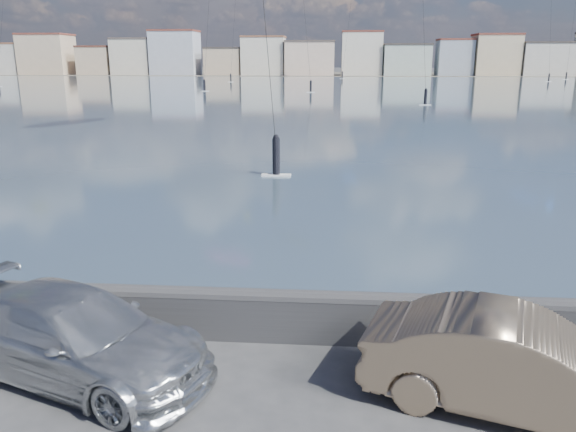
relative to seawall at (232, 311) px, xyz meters
The scene contains 7 objects.
ground 2.76m from the seawall, 90.00° to the right, with size 700.00×700.00×0.00m, color #333335.
bay_water 88.80m from the seawall, 90.00° to the left, with size 500.00×177.00×0.00m, color #385369.
far_shore_strip 197.30m from the seawall, 90.00° to the left, with size 500.00×60.00×0.00m, color #4C473D.
seawall is the anchor object (origin of this frame).
far_buildings 183.39m from the seawall, 89.59° to the left, with size 240.79×13.26×14.60m.
car_silver 2.95m from the seawall, 148.80° to the right, with size 2.11×5.19×1.51m, color silver.
car_champagne 5.27m from the seawall, 22.08° to the right, with size 1.67×4.80×1.58m, color #9E8669.
Camera 1 is at (1.89, -7.34, 5.40)m, focal length 35.00 mm.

